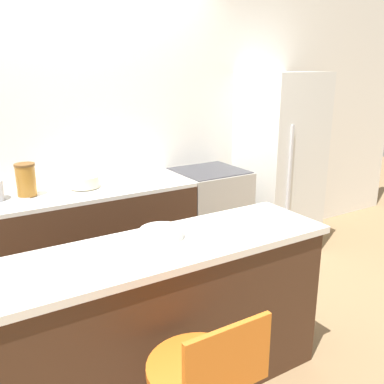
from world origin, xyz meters
The scene contains 9 objects.
ground_plane centered at (0.00, 0.00, 0.00)m, with size 14.00×14.00×0.00m, color #8E704C.
wall_back centered at (0.00, 0.63, 1.30)m, with size 8.00×0.06×2.60m.
back_counter centered at (-0.32, 0.31, 0.46)m, with size 2.15×0.58×0.92m.
kitchen_island centered at (-0.03, -0.93, 0.46)m, with size 1.86×0.56×0.91m.
oven_range centered at (1.07, 0.31, 0.46)m, with size 0.60×0.59×0.92m.
refrigerator centered at (1.86, 0.28, 0.88)m, with size 0.66×0.68×1.76m.
mixing_bowl centered at (-0.06, 0.35, 0.96)m, with size 0.23×0.23×0.09m.
canister_jar centered at (-0.48, 0.35, 1.04)m, with size 0.14×0.14×0.23m.
fruit_bowl centered at (-0.02, -0.85, 0.94)m, with size 0.24×0.24×0.05m.
Camera 1 is at (-1.01, -2.77, 1.81)m, focal length 40.00 mm.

